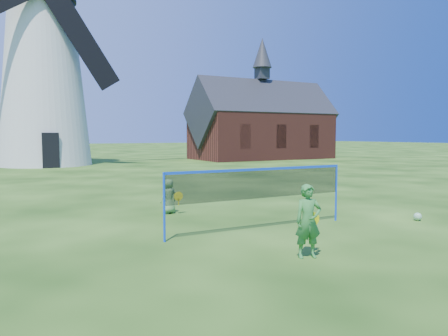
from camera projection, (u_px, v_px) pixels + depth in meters
The scene contains 7 objects.
ground at pixel (226, 229), 10.79m from camera, with size 220.00×220.00×0.00m, color black.
windmill at pixel (43, 71), 32.83m from camera, with size 15.14×6.86×20.82m.
chapel at pixel (262, 125), 42.33m from camera, with size 13.91×6.74×11.76m.
badminton_net at pixel (260, 185), 10.59m from camera, with size 5.05×0.05×1.55m.
player_girl at pixel (308, 221), 8.25m from camera, with size 0.72×0.48×1.42m.
player_boy at pixel (169, 196), 12.91m from camera, with size 0.64×0.44×1.04m.
play_ball at pixel (418, 217), 11.86m from camera, with size 0.22×0.22×0.22m, color green.
Camera 1 is at (-5.10, -9.33, 2.37)m, focal length 34.46 mm.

